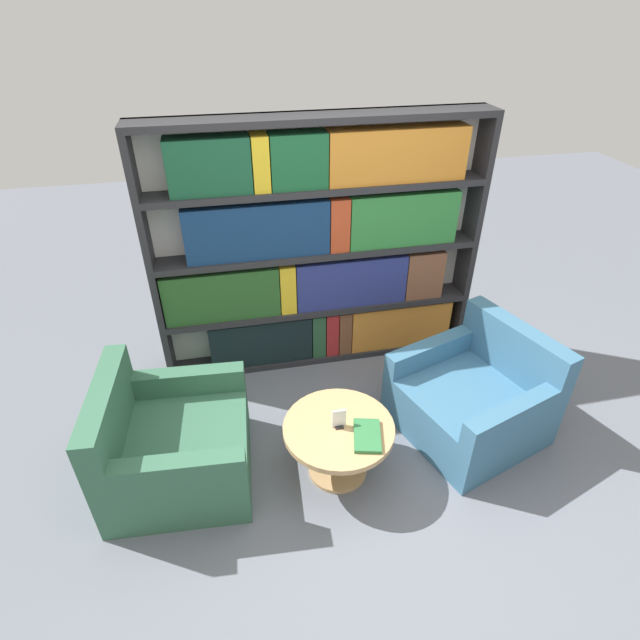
{
  "coord_description": "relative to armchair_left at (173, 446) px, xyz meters",
  "views": [
    {
      "loc": [
        -0.74,
        -2.09,
        2.81
      ],
      "look_at": [
        -0.15,
        0.75,
        0.88
      ],
      "focal_mm": 28.0,
      "sensor_mm": 36.0,
      "label": 1
    }
  ],
  "objects": [
    {
      "name": "ground_plane",
      "position": [
        1.23,
        -0.36,
        -0.27
      ],
      "size": [
        14.0,
        14.0,
        0.0
      ],
      "primitive_type": "plane",
      "color": "slate"
    },
    {
      "name": "bookshelf",
      "position": [
        1.24,
        1.14,
        0.75
      ],
      "size": [
        2.65,
        0.3,
        2.09
      ],
      "color": "silver",
      "rests_on": "ground_plane"
    },
    {
      "name": "armchair_left",
      "position": [
        0.0,
        0.0,
        0.0
      ],
      "size": [
        0.97,
        0.99,
        0.8
      ],
      "rotation": [
        0.0,
        0.0,
        1.5
      ],
      "color": "#336047",
      "rests_on": "ground_plane"
    },
    {
      "name": "armchair_right",
      "position": [
        2.17,
        0.01,
        0.0
      ],
      "size": [
        1.15,
        1.16,
        0.8
      ],
      "rotation": [
        0.0,
        0.0,
        -1.25
      ],
      "color": "#386684",
      "rests_on": "ground_plane"
    },
    {
      "name": "coffee_table",
      "position": [
        1.09,
        -0.2,
        0.04
      ],
      "size": [
        0.73,
        0.73,
        0.43
      ],
      "color": "tan",
      "rests_on": "ground_plane"
    },
    {
      "name": "table_sign",
      "position": [
        1.09,
        -0.2,
        0.22
      ],
      "size": [
        0.09,
        0.06,
        0.14
      ],
      "color": "black",
      "rests_on": "coffee_table"
    },
    {
      "name": "stray_book",
      "position": [
        1.24,
        -0.33,
        0.17
      ],
      "size": [
        0.23,
        0.31,
        0.03
      ],
      "color": "#2D703D",
      "rests_on": "coffee_table"
    }
  ]
}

